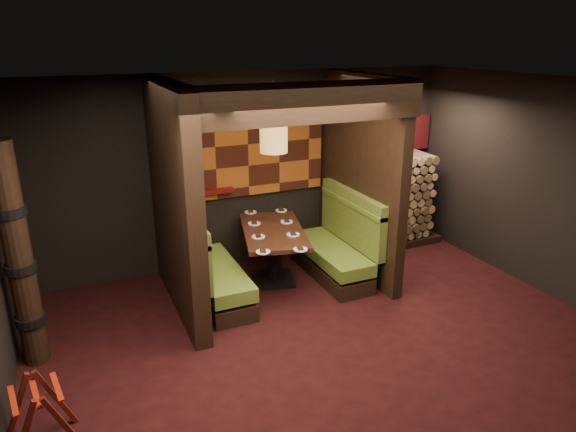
# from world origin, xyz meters

# --- Properties ---
(floor) EXTENTS (6.50, 5.50, 0.02)m
(floor) POSITION_xyz_m (0.00, 0.00, -0.01)
(floor) COLOR black
(floor) RESTS_ON ground
(ceiling) EXTENTS (6.50, 5.50, 0.02)m
(ceiling) POSITION_xyz_m (0.00, 0.00, 2.86)
(ceiling) COLOR black
(ceiling) RESTS_ON ground
(wall_back) EXTENTS (6.50, 0.02, 2.85)m
(wall_back) POSITION_xyz_m (0.00, 2.76, 1.43)
(wall_back) COLOR black
(wall_back) RESTS_ON ground
(wall_right) EXTENTS (0.02, 5.50, 2.85)m
(wall_right) POSITION_xyz_m (3.26, 0.00, 1.43)
(wall_right) COLOR black
(wall_right) RESTS_ON ground
(partition_left) EXTENTS (0.20, 2.20, 2.85)m
(partition_left) POSITION_xyz_m (-1.35, 1.65, 1.43)
(partition_left) COLOR black
(partition_left) RESTS_ON floor
(partition_right) EXTENTS (0.15, 2.10, 2.85)m
(partition_right) POSITION_xyz_m (1.30, 1.70, 1.43)
(partition_right) COLOR black
(partition_right) RESTS_ON floor
(header_beam) EXTENTS (2.85, 0.18, 0.44)m
(header_beam) POSITION_xyz_m (-0.02, 0.70, 2.63)
(header_beam) COLOR black
(header_beam) RESTS_ON partition_left
(tapa_back_panel) EXTENTS (2.40, 0.06, 1.55)m
(tapa_back_panel) POSITION_xyz_m (-0.02, 2.71, 1.82)
(tapa_back_panel) COLOR #A6531A
(tapa_back_panel) RESTS_ON wall_back
(tapa_side_panel) EXTENTS (0.04, 1.85, 1.45)m
(tapa_side_panel) POSITION_xyz_m (-1.23, 1.82, 1.85)
(tapa_side_panel) COLOR #A6531A
(tapa_side_panel) RESTS_ON partition_left
(lacquer_shelf) EXTENTS (0.60, 0.12, 0.07)m
(lacquer_shelf) POSITION_xyz_m (-0.60, 2.65, 1.18)
(lacquer_shelf) COLOR #600E0E
(lacquer_shelf) RESTS_ON wall_back
(booth_bench_left) EXTENTS (0.68, 1.60, 1.14)m
(booth_bench_left) POSITION_xyz_m (-0.96, 1.65, 0.40)
(booth_bench_left) COLOR black
(booth_bench_left) RESTS_ON floor
(booth_bench_right) EXTENTS (0.68, 1.60, 1.14)m
(booth_bench_right) POSITION_xyz_m (0.93, 1.65, 0.40)
(booth_bench_right) COLOR black
(booth_bench_right) RESTS_ON floor
(dining_table) EXTENTS (1.16, 1.65, 0.79)m
(dining_table) POSITION_xyz_m (0.00, 1.81, 0.55)
(dining_table) COLOR black
(dining_table) RESTS_ON floor
(place_settings) EXTENTS (1.02, 1.78, 0.03)m
(place_settings) POSITION_xyz_m (0.00, 1.81, 0.80)
(place_settings) COLOR white
(place_settings) RESTS_ON dining_table
(pendant_lamp) EXTENTS (0.36, 0.36, 0.97)m
(pendant_lamp) POSITION_xyz_m (0.00, 1.76, 2.11)
(pendant_lamp) COLOR #A97B3D
(pendant_lamp) RESTS_ON ceiling
(luggage_rack) EXTENTS (0.70, 0.54, 0.69)m
(luggage_rack) POSITION_xyz_m (-2.97, -0.32, 0.34)
(luggage_rack) COLOR #4E160D
(luggage_rack) RESTS_ON floor
(totem_column) EXTENTS (0.31, 0.31, 2.40)m
(totem_column) POSITION_xyz_m (-3.05, 1.10, 1.19)
(totem_column) COLOR black
(totem_column) RESTS_ON floor
(firewood_stack) EXTENTS (1.73, 0.70, 1.50)m
(firewood_stack) POSITION_xyz_m (2.29, 2.35, 0.75)
(firewood_stack) COLOR black
(firewood_stack) RESTS_ON floor
(mosaic_header) EXTENTS (1.83, 0.10, 0.56)m
(mosaic_header) POSITION_xyz_m (2.29, 2.68, 1.78)
(mosaic_header) COLOR maroon
(mosaic_header) RESTS_ON wall_back
(bay_front_post) EXTENTS (0.08, 0.08, 2.85)m
(bay_front_post) POSITION_xyz_m (1.39, 1.96, 1.43)
(bay_front_post) COLOR black
(bay_front_post) RESTS_ON floor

